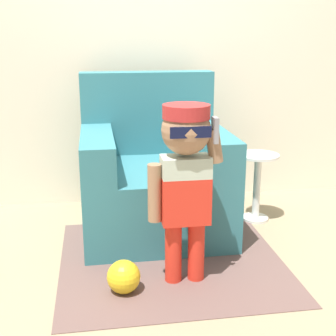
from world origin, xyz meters
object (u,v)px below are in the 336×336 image
toy_ball (124,277)px  person_child (185,167)px  armchair (154,177)px  side_table (257,181)px

toy_ball → person_child: bearing=12.7°
armchair → side_table: size_ratio=2.13×
side_table → toy_ball: side_table is taller
person_child → toy_ball: (-0.33, -0.08, -0.56)m
armchair → toy_ball: size_ratio=5.94×
armchair → toy_ball: armchair is taller
person_child → toy_ball: 0.65m
armchair → person_child: 0.82m
side_table → toy_ball: bearing=-140.1°
armchair → person_child: bearing=-84.9°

